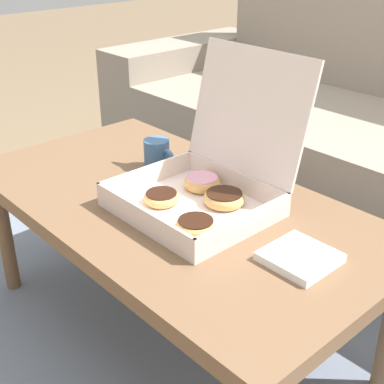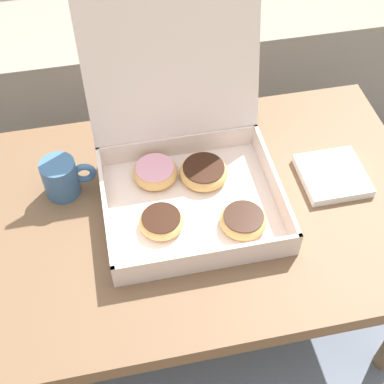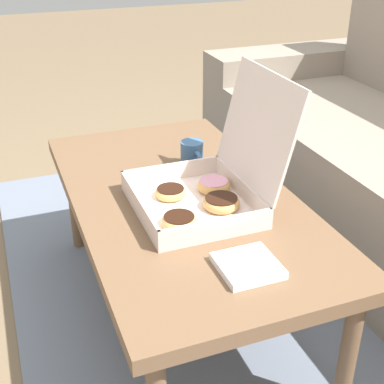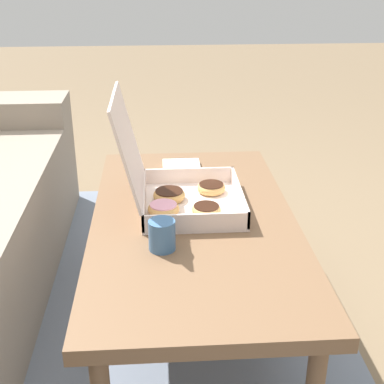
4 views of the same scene
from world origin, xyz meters
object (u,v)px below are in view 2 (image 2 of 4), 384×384
at_px(coffee_table, 155,226).
at_px(coffee_mug, 62,178).
at_px(couch, 110,6).
at_px(pastry_box, 187,168).

bearing_deg(coffee_table, coffee_mug, 150.57).
bearing_deg(coffee_mug, couch, 79.04).
distance_m(couch, coffee_table, 0.99).
height_order(couch, pastry_box, couch).
bearing_deg(coffee_table, pastry_box, 33.58).
xyz_separation_m(couch, pastry_box, (0.08, -0.93, 0.18)).
bearing_deg(pastry_box, coffee_mug, 169.94).
xyz_separation_m(coffee_table, pastry_box, (0.08, 0.05, 0.11)).
bearing_deg(pastry_box, coffee_table, -146.42).
bearing_deg(couch, coffee_table, -90.00).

